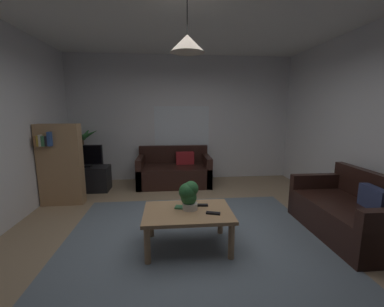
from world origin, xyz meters
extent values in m
cube|color=#9E8466|center=(0.00, 0.00, -0.01)|extent=(5.07, 5.60, 0.02)
cube|color=slate|center=(0.00, -0.20, 0.00)|extent=(3.29, 3.08, 0.01)
cube|color=silver|center=(0.00, 2.83, 1.42)|extent=(5.19, 0.06, 2.83)
cube|color=white|center=(0.00, 2.80, 1.14)|extent=(1.26, 0.01, 1.13)
cube|color=black|center=(-0.20, 2.27, 0.21)|extent=(1.56, 0.85, 0.42)
cube|color=black|center=(-0.20, 2.64, 0.62)|extent=(1.56, 0.12, 0.40)
cube|color=black|center=(-0.92, 2.27, 0.32)|extent=(0.12, 0.85, 0.64)
cube|color=black|center=(0.51, 2.27, 0.32)|extent=(0.12, 0.85, 0.64)
cube|color=maroon|center=(0.05, 2.46, 0.56)|extent=(0.41, 0.14, 0.28)
cube|color=black|center=(2.01, -0.13, 0.21)|extent=(0.85, 1.50, 0.42)
cube|color=black|center=(2.37, -0.13, 0.62)|extent=(0.12, 1.50, 0.40)
cube|color=black|center=(2.01, 0.56, 0.32)|extent=(0.85, 0.12, 0.64)
cube|color=navy|center=(2.19, -0.31, 0.56)|extent=(0.15, 0.41, 0.28)
cube|color=#A87F56|center=(-0.10, -0.24, 0.44)|extent=(1.04, 0.70, 0.04)
cylinder|color=#A87F56|center=(-0.56, -0.53, 0.21)|extent=(0.07, 0.07, 0.42)
cylinder|color=#A87F56|center=(0.36, -0.53, 0.21)|extent=(0.07, 0.07, 0.42)
cylinder|color=#A87F56|center=(-0.56, 0.05, 0.21)|extent=(0.07, 0.07, 0.42)
cylinder|color=#A87F56|center=(0.36, 0.05, 0.21)|extent=(0.07, 0.07, 0.42)
cube|color=#387247|center=(-0.17, -0.15, 0.47)|extent=(0.18, 0.14, 0.02)
cube|color=black|center=(0.18, -0.36, 0.47)|extent=(0.17, 0.10, 0.02)
cube|color=black|center=(0.08, -0.11, 0.47)|extent=(0.16, 0.07, 0.02)
cylinder|color=beige|center=(-0.07, -0.19, 0.50)|extent=(0.18, 0.18, 0.08)
sphere|color=#235B2D|center=(-0.08, -0.18, 0.61)|extent=(0.19, 0.19, 0.19)
sphere|color=#235B2D|center=(-0.10, -0.18, 0.68)|extent=(0.21, 0.21, 0.21)
sphere|color=#235B2D|center=(-0.06, -0.17, 0.71)|extent=(0.18, 0.18, 0.18)
cube|color=black|center=(-1.98, 2.05, 0.25)|extent=(0.90, 0.44, 0.50)
cube|color=black|center=(-1.98, 2.03, 0.75)|extent=(0.70, 0.05, 0.39)
cube|color=black|center=(-1.98, 2.00, 0.75)|extent=(0.66, 0.00, 0.35)
cube|color=black|center=(-1.98, 2.03, 0.52)|extent=(0.24, 0.16, 0.04)
cylinder|color=#4C4C51|center=(-2.17, 2.53, 0.15)|extent=(0.32, 0.32, 0.30)
cylinder|color=brown|center=(-2.17, 2.53, 0.67)|extent=(0.05, 0.05, 0.73)
cone|color=#2D6B33|center=(-1.99, 2.50, 1.11)|extent=(0.41, 0.17, 0.27)
cone|color=#2D6B33|center=(-2.13, 2.71, 1.12)|extent=(0.16, 0.40, 0.29)
cone|color=#2D6B33|center=(-2.36, 2.66, 1.14)|extent=(0.45, 0.38, 0.36)
cone|color=#2D6B33|center=(-2.35, 2.41, 1.15)|extent=(0.43, 0.36, 0.37)
cone|color=#2D6B33|center=(-2.12, 2.37, 1.09)|extent=(0.18, 0.37, 0.26)
cube|color=#A87F56|center=(-2.16, 1.35, 0.70)|extent=(0.70, 0.22, 1.40)
cube|color=#99663F|center=(-2.45, 1.23, 1.14)|extent=(0.04, 0.16, 0.17)
cube|color=gold|center=(-2.41, 1.23, 1.14)|extent=(0.03, 0.16, 0.17)
cube|color=beige|center=(-2.37, 1.23, 1.14)|extent=(0.03, 0.16, 0.19)
cube|color=#387247|center=(-2.33, 1.23, 1.13)|extent=(0.05, 0.16, 0.16)
cube|color=black|center=(-2.28, 1.23, 1.13)|extent=(0.03, 0.16, 0.17)
cube|color=#2D4C8C|center=(-2.23, 1.23, 1.17)|extent=(0.05, 0.16, 0.23)
cylinder|color=black|center=(-0.10, -0.24, 2.62)|extent=(0.01, 0.01, 0.42)
cone|color=beige|center=(-0.10, -0.24, 2.32)|extent=(0.37, 0.37, 0.18)
camera|label=1|loc=(-0.31, -2.99, 1.64)|focal=23.22mm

